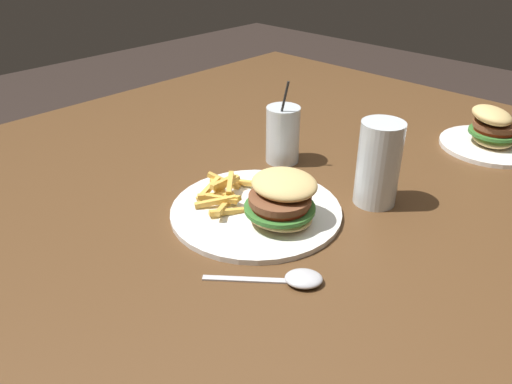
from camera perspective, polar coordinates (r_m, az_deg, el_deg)
name	(u,v)px	position (r m, az deg, el deg)	size (l,w,h in m)	color
dining_table	(312,222)	(1.10, 6.46, -3.48)	(1.50, 1.42, 0.77)	brown
meal_plate_near	(266,205)	(0.87, 1.19, -1.48)	(0.31, 0.31, 0.10)	white
beer_glass	(378,165)	(0.92, 13.81, 3.02)	(0.08, 0.08, 0.16)	silver
juice_glass	(282,137)	(1.07, 2.94, 6.30)	(0.07, 0.07, 0.18)	silver
spoon	(298,279)	(0.74, 4.87, -9.84)	(0.15, 0.13, 0.02)	silver
meal_plate_far	(492,134)	(1.26, 25.37, 6.01)	(0.23, 0.23, 0.10)	white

